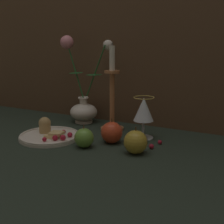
% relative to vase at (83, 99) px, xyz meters
% --- Properties ---
extents(ground_plane, '(2.40, 2.40, 0.00)m').
position_rel_vase_xyz_m(ground_plane, '(0.17, -0.18, -0.10)').
color(ground_plane, '#232D23').
rests_on(ground_plane, ground).
extents(vase, '(0.23, 0.12, 0.37)m').
position_rel_vase_xyz_m(vase, '(0.00, 0.00, 0.00)').
color(vase, silver).
rests_on(vase, ground_plane).
extents(plate_with_pastries, '(0.22, 0.22, 0.07)m').
position_rel_vase_xyz_m(plate_with_pastries, '(0.01, -0.24, -0.09)').
color(plate_with_pastries, silver).
rests_on(plate_with_pastries, ground_plane).
extents(wine_glass, '(0.08, 0.08, 0.15)m').
position_rel_vase_xyz_m(wine_glass, '(0.31, -0.08, -0.00)').
color(wine_glass, silver).
rests_on(wine_glass, ground_plane).
extents(candlestick, '(0.09, 0.09, 0.34)m').
position_rel_vase_xyz_m(candlestick, '(0.17, -0.05, 0.02)').
color(candlestick, '#B77042').
rests_on(candlestick, ground_plane).
extents(apple_beside_vase, '(0.07, 0.07, 0.09)m').
position_rel_vase_xyz_m(apple_beside_vase, '(0.35, -0.24, -0.06)').
color(apple_beside_vase, '#B2932D').
rests_on(apple_beside_vase, ground_plane).
extents(apple_near_glass, '(0.07, 0.07, 0.09)m').
position_rel_vase_xyz_m(apple_near_glass, '(0.24, -0.19, -0.06)').
color(apple_near_glass, '#D14223').
rests_on(apple_near_glass, ground_plane).
extents(apple_at_table_edge, '(0.06, 0.06, 0.08)m').
position_rel_vase_xyz_m(apple_at_table_edge, '(0.18, -0.27, -0.07)').
color(apple_at_table_edge, '#669938').
rests_on(apple_at_table_edge, ground_plane).
extents(berry_near_plate, '(0.02, 0.02, 0.02)m').
position_rel_vase_xyz_m(berry_near_plate, '(0.29, -0.14, -0.09)').
color(berry_near_plate, '#AD192D').
rests_on(berry_near_plate, ground_plane).
extents(berry_front_center, '(0.02, 0.02, 0.02)m').
position_rel_vase_xyz_m(berry_front_center, '(0.38, -0.18, -0.09)').
color(berry_front_center, '#AD192D').
rests_on(berry_front_center, ground_plane).
extents(berry_by_glass_stem, '(0.01, 0.01, 0.01)m').
position_rel_vase_xyz_m(berry_by_glass_stem, '(0.39, -0.12, -0.10)').
color(berry_by_glass_stem, '#AD192D').
rests_on(berry_by_glass_stem, ground_plane).
extents(berry_under_candlestick, '(0.01, 0.01, 0.01)m').
position_rel_vase_xyz_m(berry_under_candlestick, '(0.08, -0.11, -0.10)').
color(berry_under_candlestick, '#AD192D').
rests_on(berry_under_candlestick, ground_plane).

